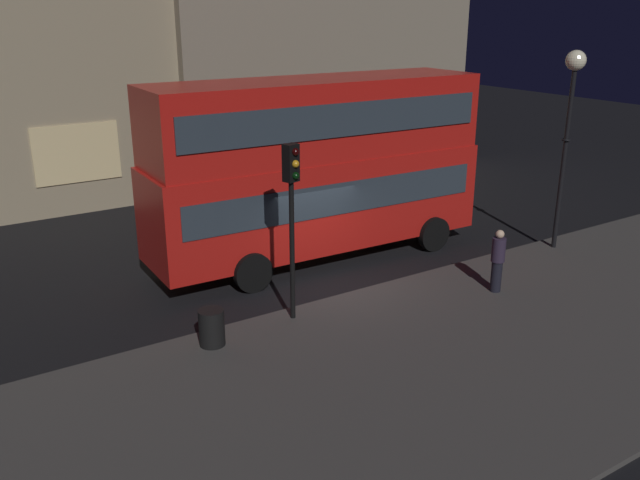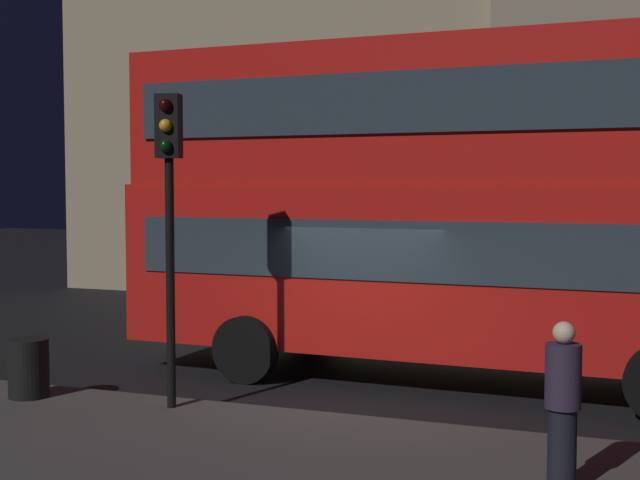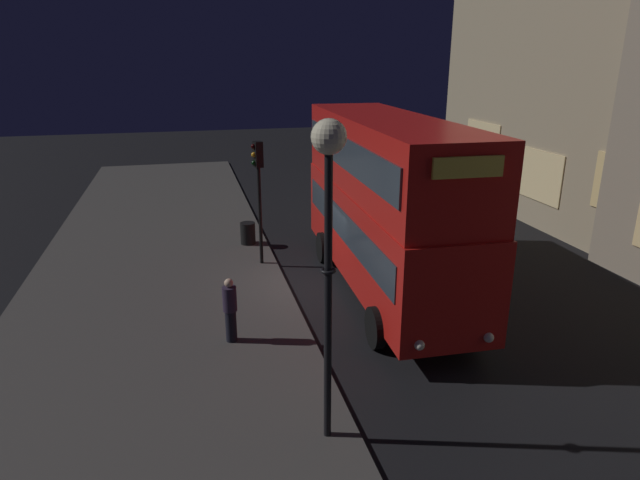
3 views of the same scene
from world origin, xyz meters
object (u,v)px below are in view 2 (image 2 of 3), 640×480
object	(u,v)px
double_decker_bus	(440,195)
pedestrian	(563,405)
traffic_light_near_kerb	(169,184)
litter_bin	(29,368)

from	to	relation	value
double_decker_bus	pedestrian	world-z (taller)	double_decker_bus
traffic_light_near_kerb	double_decker_bus	bearing A→B (deg)	35.90
traffic_light_near_kerb	pedestrian	bearing A→B (deg)	-29.99
double_decker_bus	pedestrian	xyz separation A→B (m)	(2.41, -4.94, -1.99)
double_decker_bus	traffic_light_near_kerb	bearing A→B (deg)	-128.19
pedestrian	traffic_light_near_kerb	bearing A→B (deg)	26.05
double_decker_bus	litter_bin	bearing A→B (deg)	-142.71
double_decker_bus	litter_bin	xyz separation A→B (m)	(-5.09, -3.62, -2.45)
litter_bin	traffic_light_near_kerb	bearing A→B (deg)	4.99
double_decker_bus	pedestrian	distance (m)	5.85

